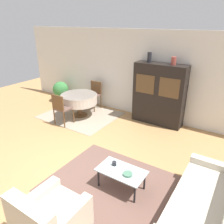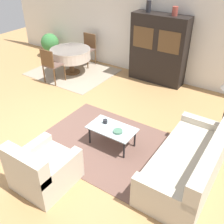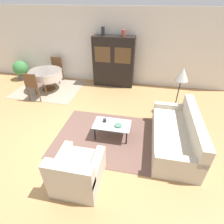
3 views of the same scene
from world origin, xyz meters
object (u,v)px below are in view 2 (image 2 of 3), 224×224
armchair (43,169)px  dining_chair_near (51,63)px  potted_plant (50,44)px  dining_chair_far (88,47)px  cup (105,121)px  coffee_table (112,130)px  vase_tall (149,6)px  couch (190,164)px  vase_short (175,11)px  dining_table (71,54)px  bowl (118,131)px  display_cabinet (158,49)px

armchair → dining_chair_near: 3.74m
dining_chair_near → potted_plant: (-1.54, 1.48, -0.13)m
dining_chair_far → cup: dining_chair_far is taller
coffee_table → cup: (-0.20, 0.06, 0.08)m
armchair → vase_tall: (-0.57, 4.47, 1.64)m
cup → potted_plant: size_ratio=0.11×
coffee_table → dining_chair_far: bearing=134.3°
dining_chair_near → potted_plant: size_ratio=1.24×
couch → dining_chair_near: bearing=72.8°
vase_short → cup: bearing=-89.5°
dining_table → vase_short: 3.11m
armchair → coffee_table: armchair is taller
coffee_table → dining_chair_near: dining_chair_near is taller
dining_chair_near → dining_table: bearing=90.0°
bowl → armchair: bearing=-110.9°
cup → potted_plant: (-4.22, 2.77, -0.00)m
dining_table → dining_chair_far: dining_chair_far is taller
cup → vase_tall: size_ratio=0.30×
dining_chair_far → bowl: dining_chair_far is taller
armchair → dining_chair_near: size_ratio=0.92×
dining_table → dining_chair_far: bearing=90.0°
couch → vase_short: bearing=29.4°
armchair → potted_plant: (-4.05, 4.24, 0.12)m
display_cabinet → vase_tall: bearing=179.9°
couch → display_cabinet: (-2.06, 3.06, 0.60)m
display_cabinet → bowl: (0.71, -3.11, -0.49)m
couch → vase_tall: 4.25m
dining_table → bowl: bearing=-35.9°
vase_tall → bowl: bearing=-70.7°
display_cabinet → vase_short: size_ratio=8.39×
coffee_table → dining_chair_near: (-2.88, 1.35, 0.21)m
armchair → dining_table: size_ratio=0.76×
display_cabinet → coffee_table: bearing=-79.8°
potted_plant → bowl: bearing=-32.3°
display_cabinet → vase_tall: vase_tall is taller
cup → dining_chair_near: bearing=154.3°
dining_table → vase_tall: (1.95, 0.91, 1.37)m
couch → vase_tall: vase_tall is taller
display_cabinet → bowl: bearing=-77.1°
dining_chair_far → dining_table: bearing=90.0°
dining_chair_far → cup: bearing=132.9°
bowl → vase_short: bearing=97.0°
couch → potted_plant: 6.57m
cup → vase_tall: (-0.73, 3.00, 1.52)m
armchair → vase_tall: 4.80m
vase_short → potted_plant: 4.45m
armchair → dining_chair_near: bearing=132.3°
dining_chair_near → vase_tall: vase_tall is taller
coffee_table → bowl: 0.18m
dining_chair_near → cup: dining_chair_near is taller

